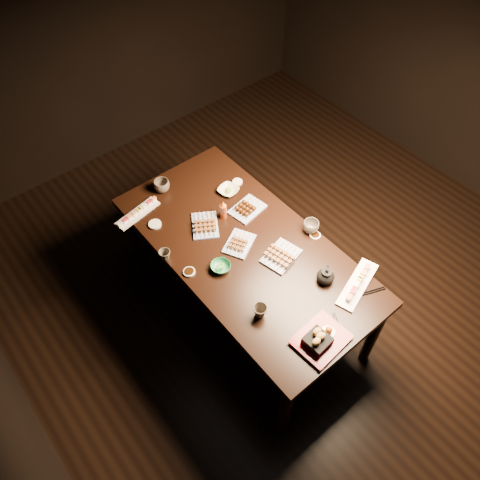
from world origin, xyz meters
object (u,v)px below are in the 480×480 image
at_px(yakitori_plate_right, 281,254).
at_px(tempura_tray, 322,336).
at_px(yakitori_plate_center, 239,242).
at_px(teacup_far_left, 165,255).
at_px(teacup_near_left, 260,311).
at_px(teacup_far_right, 162,186).
at_px(yakitori_plate_left, 205,223).
at_px(teacup_mid_right, 311,227).
at_px(dining_table, 245,280).
at_px(condiment_bottle, 223,210).
at_px(edamame_bowl_cream, 228,190).
at_px(edamame_bowl_green, 221,267).
at_px(sushi_platter_near, 358,283).
at_px(sushi_platter_far, 137,212).
at_px(teapot, 326,275).

height_order(yakitori_plate_right, tempura_tray, tempura_tray).
height_order(yakitori_plate_center, teacup_far_left, teacup_far_left).
distance_m(yakitori_plate_right, teacup_near_left, 0.43).
height_order(teacup_far_left, teacup_far_right, teacup_far_right).
distance_m(yakitori_plate_left, teacup_mid_right, 0.69).
distance_m(teacup_far_left, teacup_far_right, 0.60).
bearing_deg(yakitori_plate_right, teacup_far_left, 128.61).
bearing_deg(teacup_far_left, dining_table, -29.00).
bearing_deg(yakitori_plate_left, tempura_tray, -148.30).
height_order(yakitori_plate_center, condiment_bottle, condiment_bottle).
height_order(tempura_tray, teacup_near_left, tempura_tray).
height_order(edamame_bowl_cream, teacup_near_left, teacup_near_left).
bearing_deg(edamame_bowl_green, sushi_platter_near, -47.70).
bearing_deg(condiment_bottle, edamame_bowl_green, -130.40).
height_order(edamame_bowl_green, teacup_near_left, teacup_near_left).
bearing_deg(yakitori_plate_right, tempura_tray, -124.20).
relative_size(yakitori_plate_center, condiment_bottle, 1.47).
height_order(dining_table, tempura_tray, tempura_tray).
bearing_deg(sushi_platter_far, sushi_platter_near, 108.34).
xyz_separation_m(teacup_near_left, teacup_far_left, (-0.19, 0.67, -0.00)).
relative_size(sushi_platter_far, teacup_far_left, 4.49).
height_order(edamame_bowl_cream, tempura_tray, tempura_tray).
bearing_deg(yakitori_plate_center, teacup_far_right, 71.06).
bearing_deg(yakitori_plate_center, tempura_tray, -123.27).
relative_size(edamame_bowl_green, teacup_near_left, 1.49).
relative_size(teapot, condiment_bottle, 0.87).
bearing_deg(condiment_bottle, yakitori_plate_left, 175.49).
xyz_separation_m(edamame_bowl_cream, teacup_near_left, (-0.47, -0.88, 0.02)).
height_order(yakitori_plate_left, condiment_bottle, condiment_bottle).
relative_size(teacup_near_left, teacup_mid_right, 0.79).
xyz_separation_m(teacup_mid_right, teacup_far_right, (-0.54, 0.92, 0.00)).
height_order(dining_table, teacup_far_left, teacup_far_left).
distance_m(sushi_platter_near, teacup_near_left, 0.62).
height_order(yakitori_plate_right, yakitori_plate_left, yakitori_plate_right).
distance_m(dining_table, condiment_bottle, 0.53).
bearing_deg(dining_table, sushi_platter_near, -71.61).
distance_m(sushi_platter_near, teacup_far_left, 1.18).
bearing_deg(teacup_far_right, teacup_far_left, -121.77).
bearing_deg(teapot, teacup_mid_right, 24.86).
bearing_deg(sushi_platter_near, dining_table, 99.63).
relative_size(teacup_mid_right, teacup_far_right, 0.96).
bearing_deg(edamame_bowl_green, dining_table, 9.47).
height_order(sushi_platter_far, teacup_mid_right, teacup_mid_right).
xyz_separation_m(dining_table, teacup_near_left, (-0.25, -0.43, 0.41)).
distance_m(teacup_mid_right, condiment_bottle, 0.58).
relative_size(dining_table, yakitori_plate_right, 7.67).
relative_size(dining_table, teacup_far_left, 24.72).
relative_size(teacup_near_left, teacup_far_right, 0.76).
bearing_deg(sushi_platter_far, teacup_far_right, -171.85).
bearing_deg(edamame_bowl_cream, yakitori_plate_left, -154.62).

